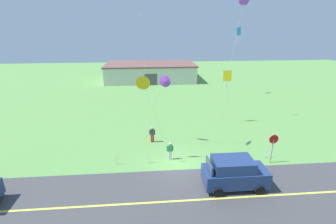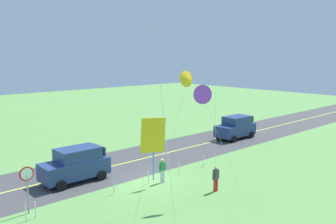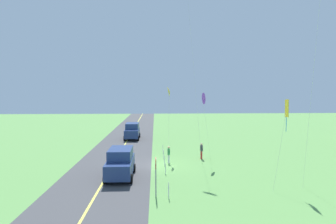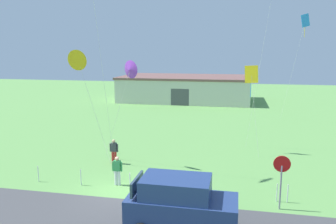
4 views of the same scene
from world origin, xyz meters
name	(u,v)px [view 4 (image 4 of 4)]	position (x,y,z in m)	size (l,w,h in m)	color
ground_plane	(121,195)	(0.00, 0.00, -0.05)	(120.00, 120.00, 0.10)	#60994C
car_suv_foreground	(180,204)	(3.50, -2.86, 1.15)	(4.40, 2.12, 2.24)	navy
stop_sign	(282,172)	(7.67, -0.10, 1.80)	(0.76, 0.08, 2.56)	gray
person_adult_near	(117,170)	(-0.60, 1.13, 0.86)	(0.58, 0.22, 1.60)	silver
person_adult_companion	(114,151)	(-2.03, 4.46, 0.86)	(0.58, 0.22, 1.60)	red
kite_red_low	(78,60)	(-2.65, 1.26, 6.69)	(2.62, 0.42, 7.26)	silver
kite_green_far	(305,23)	(11.79, 20.70, 9.83)	(2.27, 0.76, 10.72)	silver
kite_pink_drift	(251,76)	(6.51, 8.82, 5.47)	(1.16, 1.23, 6.18)	silver
kite_orange_near	(130,70)	(-0.81, 4.35, 6.04)	(2.82, 1.59, 6.61)	silver
warehouse_distant	(186,88)	(-1.76, 33.20, 1.75)	(18.36, 10.20, 3.50)	beige
fence_post_0	(38,174)	(-5.07, 0.70, 0.45)	(0.05, 0.05, 0.90)	silver
fence_post_1	(81,177)	(-2.53, 0.70, 0.45)	(0.05, 0.05, 0.90)	silver
fence_post_2	(130,181)	(0.24, 0.70, 0.45)	(0.05, 0.05, 0.90)	silver
fence_post_3	(180,185)	(2.88, 0.70, 0.45)	(0.05, 0.05, 0.90)	silver
fence_post_4	(277,193)	(7.63, 0.70, 0.45)	(0.05, 0.05, 0.90)	silver
fence_post_5	(288,194)	(8.12, 0.70, 0.45)	(0.05, 0.05, 0.90)	silver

